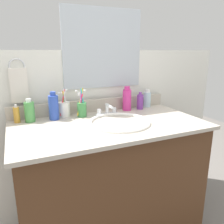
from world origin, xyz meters
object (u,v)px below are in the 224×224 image
Objects in this scene: bottle_soap_pink at (127,99)px; cup_green at (82,109)px; bottle_shampoo_blue at (54,107)px; bottle_cream_purple at (140,102)px; hand_towel at (19,85)px; bottle_gel_clear at (147,99)px; faucet at (107,111)px; cup_white_ceramic at (64,109)px; bottle_toner_green at (30,111)px; bottle_oil_amber at (17,115)px.

bottle_soap_pink is 0.36m from cup_green.
bottle_shampoo_blue is 1.39× the size of bottle_cream_purple.
hand_towel is 0.43m from cup_green.
cup_green reaches higher than bottle_cream_purple.
bottle_soap_pink is 1.30× the size of bottle_gel_clear.
cup_green is at bearing 167.79° from faucet.
hand_towel reaches higher than cup_white_ceramic.
cup_white_ceramic reaches higher than bottle_soap_pink.
bottle_gel_clear is at bearing 26.31° from bottle_cream_purple.
cup_white_ceramic is (0.08, 0.04, -0.03)m from bottle_shampoo_blue.
cup_white_ceramic reaches higher than bottle_cream_purple.
hand_towel is at bearing 176.88° from bottle_gel_clear.
bottle_soap_pink reaches higher than faucet.
faucet is (0.55, -0.15, -0.19)m from hand_towel.
bottle_shampoo_blue is 0.65m from bottle_cream_purple.
bottle_soap_pink is (0.19, 0.07, 0.06)m from faucet.
cup_white_ceramic is at bearing 154.53° from cup_green.
bottle_toner_green is 0.75× the size of cup_white_ceramic.
bottle_shampoo_blue is 0.54m from bottle_soap_pink.
bottle_shampoo_blue is at bearing -149.61° from cup_white_ceramic.
bottle_soap_pink is 0.77m from bottle_oil_amber.
cup_white_ceramic reaches higher than cup_green.
bottle_toner_green is at bearing 173.36° from faucet.
bottle_oil_amber is at bearing 172.93° from faucet.
cup_white_ceramic is at bearing 176.84° from bottle_cream_purple.
cup_white_ceramic is (0.22, 0.03, -0.01)m from bottle_toner_green.
bottle_toner_green reaches higher than bottle_cream_purple.
bottle_toner_green is at bearing 179.90° from bottle_cream_purple.
bottle_cream_purple is at bearing 11.01° from faucet.
cup_green is at bearing -173.33° from bottle_gel_clear.
bottle_cream_purple is 0.88m from bottle_oil_amber.
bottle_gel_clear is at bearing 6.67° from cup_green.
faucet is 0.40m from bottle_gel_clear.
bottle_soap_pink is 0.20m from bottle_gel_clear.
bottle_shampoo_blue is 1.01× the size of bottle_soap_pink.
faucet is 0.82× the size of cup_green.
bottle_toner_green reaches higher than bottle_oil_amber.
cup_white_ceramic is at bearing -13.64° from hand_towel.
bottle_toner_green reaches higher than bottle_gel_clear.
bottle_shampoo_blue is (0.19, -0.11, -0.14)m from hand_towel.
bottle_shampoo_blue is 0.09m from cup_white_ceramic.
hand_towel is 0.95m from bottle_gel_clear.
cup_green is at bearing -4.86° from bottle_oil_amber.
bottle_soap_pink is at bearing 0.75° from bottle_toner_green.
bottle_toner_green is (-0.80, 0.00, 0.01)m from bottle_cream_purple.
cup_green is (0.11, -0.05, 0.00)m from cup_white_ceramic.
cup_white_ceramic is (-0.47, 0.02, -0.03)m from bottle_soap_pink.
cup_green is at bearing -175.16° from bottle_soap_pink.
cup_white_ceramic reaches higher than bottle_shampoo_blue.
hand_towel reaches higher than faucet.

